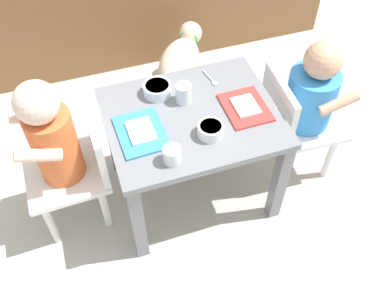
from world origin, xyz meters
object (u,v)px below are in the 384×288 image
(seated_child_left, at_px, (58,144))
(spoon_by_left_tray, at_px, (211,79))
(food_tray_right, at_px, (245,107))
(dog, at_px, (181,60))
(cereal_bowl_right_side, at_px, (211,130))
(water_cup_left, at_px, (183,94))
(dining_table, at_px, (192,131))
(water_cup_right, at_px, (172,156))
(seated_child_right, at_px, (308,98))
(food_tray_left, at_px, (141,132))
(veggie_bowl_far, at_px, (157,89))

(seated_child_left, distance_m, spoon_by_left_tray, 0.60)
(food_tray_right, bearing_deg, dog, 94.07)
(cereal_bowl_right_side, height_order, spoon_by_left_tray, cereal_bowl_right_side)
(water_cup_left, distance_m, spoon_by_left_tray, 0.15)
(dining_table, distance_m, water_cup_right, 0.24)
(seated_child_left, bearing_deg, food_tray_right, -5.81)
(seated_child_left, xyz_separation_m, dog, (0.60, 0.56, -0.22))
(seated_child_right, bearing_deg, food_tray_left, -177.96)
(water_cup_left, bearing_deg, water_cup_right, -115.12)
(dog, distance_m, food_tray_left, 0.75)
(dog, bearing_deg, dining_table, -103.44)
(seated_child_left, distance_m, water_cup_left, 0.46)
(water_cup_left, relative_size, spoon_by_left_tray, 0.72)
(seated_child_left, relative_size, dog, 1.72)
(dining_table, xyz_separation_m, dog, (0.14, 0.60, -0.16))
(dining_table, xyz_separation_m, food_tray_right, (0.19, -0.03, 0.09))
(seated_child_right, xyz_separation_m, dog, (-0.32, 0.60, -0.19))
(food_tray_right, height_order, water_cup_right, water_cup_right)
(water_cup_left, relative_size, veggie_bowl_far, 0.69)
(seated_child_left, xyz_separation_m, water_cup_left, (0.45, 0.04, 0.06))
(dog, xyz_separation_m, spoon_by_left_tray, (-0.02, -0.45, 0.24))
(dog, relative_size, food_tray_right, 2.13)
(food_tray_left, bearing_deg, water_cup_left, 30.20)
(seated_child_right, bearing_deg, dog, 117.62)
(dining_table, height_order, food_tray_left, food_tray_left)
(veggie_bowl_far, height_order, spoon_by_left_tray, veggie_bowl_far)
(water_cup_right, bearing_deg, spoon_by_left_tray, 52.42)
(dining_table, bearing_deg, water_cup_left, 94.27)
(food_tray_left, height_order, cereal_bowl_right_side, cereal_bowl_right_side)
(water_cup_right, bearing_deg, cereal_bowl_right_side, 23.84)
(dining_table, relative_size, seated_child_right, 0.95)
(seated_child_right, xyz_separation_m, veggie_bowl_far, (-0.54, 0.15, 0.07))
(seated_child_right, bearing_deg, food_tray_right, -175.15)
(seated_child_left, xyz_separation_m, food_tray_left, (0.27, -0.07, 0.03))
(food_tray_left, xyz_separation_m, food_tray_right, (0.37, 0.00, 0.00))
(food_tray_left, relative_size, spoon_by_left_tray, 2.04)
(dining_table, bearing_deg, water_cup_right, -125.49)
(dog, bearing_deg, food_tray_left, -117.82)
(water_cup_left, bearing_deg, dog, 74.05)
(water_cup_right, relative_size, veggie_bowl_far, 0.57)
(seated_child_right, distance_m, spoon_by_left_tray, 0.37)
(seated_child_left, bearing_deg, seated_child_right, -2.66)
(seated_child_left, distance_m, water_cup_right, 0.40)
(cereal_bowl_right_side, distance_m, spoon_by_left_tray, 0.27)
(water_cup_left, bearing_deg, dining_table, -85.73)
(seated_child_left, distance_m, seated_child_right, 0.92)
(water_cup_right, bearing_deg, veggie_bowl_far, 82.77)
(seated_child_left, xyz_separation_m, spoon_by_left_tray, (0.58, 0.11, 0.03))
(dog, distance_m, veggie_bowl_far, 0.57)
(food_tray_left, xyz_separation_m, spoon_by_left_tray, (0.31, 0.18, -0.00))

